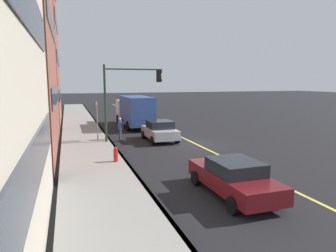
# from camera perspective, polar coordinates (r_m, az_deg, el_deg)

# --- Properties ---
(ground) EXTENTS (200.00, 200.00, 0.00)m
(ground) POSITION_cam_1_polar(r_m,az_deg,el_deg) (20.89, 5.49, -3.53)
(ground) COLOR black
(sidewalk_slab) EXTENTS (80.00, 3.41, 0.15)m
(sidewalk_slab) POSITION_cam_1_polar(r_m,az_deg,el_deg) (19.14, -14.73, -4.65)
(sidewalk_slab) COLOR gray
(sidewalk_slab) RESTS_ON ground
(curb_edge) EXTENTS (80.00, 0.16, 0.15)m
(curb_edge) POSITION_cam_1_polar(r_m,az_deg,el_deg) (19.31, -9.89, -4.38)
(curb_edge) COLOR slate
(curb_edge) RESTS_ON ground
(lane_stripe_center) EXTENTS (80.00, 0.16, 0.01)m
(lane_stripe_center) POSITION_cam_1_polar(r_m,az_deg,el_deg) (20.89, 5.49, -3.51)
(lane_stripe_center) COLOR #D8CC4C
(lane_stripe_center) RESTS_ON ground
(car_silver) EXTENTS (3.89, 2.03, 1.50)m
(car_silver) POSITION_cam_1_polar(r_m,az_deg,el_deg) (21.97, -1.59, -0.88)
(car_silver) COLOR #A8AAB2
(car_silver) RESTS_ON ground
(car_maroon) EXTENTS (4.53, 1.97, 1.40)m
(car_maroon) POSITION_cam_1_polar(r_m,az_deg,el_deg) (11.80, 12.40, -9.52)
(car_maroon) COLOR #591116
(car_maroon) RESTS_ON ground
(truck_blue) EXTENTS (7.85, 2.45, 2.97)m
(truck_blue) POSITION_cam_1_polar(r_m,az_deg,el_deg) (28.88, -6.44, 3.01)
(truck_blue) COLOR silver
(truck_blue) RESTS_ON ground
(pedestrian_with_backpack) EXTENTS (0.46, 0.44, 1.76)m
(pedestrian_with_backpack) POSITION_cam_1_polar(r_m,az_deg,el_deg) (21.98, -9.12, -0.26)
(pedestrian_with_backpack) COLOR #383838
(pedestrian_with_backpack) RESTS_ON ground
(traffic_light_mast) EXTENTS (0.28, 4.23, 5.50)m
(traffic_light_mast) POSITION_cam_1_polar(r_m,az_deg,el_deg) (21.32, -7.60, 6.96)
(traffic_light_mast) COLOR #1E3823
(traffic_light_mast) RESTS_ON ground
(street_sign_post) EXTENTS (0.60, 0.08, 2.98)m
(street_sign_post) POSITION_cam_1_polar(r_m,az_deg,el_deg) (22.09, -13.42, 1.54)
(street_sign_post) COLOR slate
(street_sign_post) RESTS_ON ground
(fire_hydrant) EXTENTS (0.24, 0.24, 0.94)m
(fire_hydrant) POSITION_cam_1_polar(r_m,az_deg,el_deg) (16.03, -9.96, -5.60)
(fire_hydrant) COLOR red
(fire_hydrant) RESTS_ON ground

